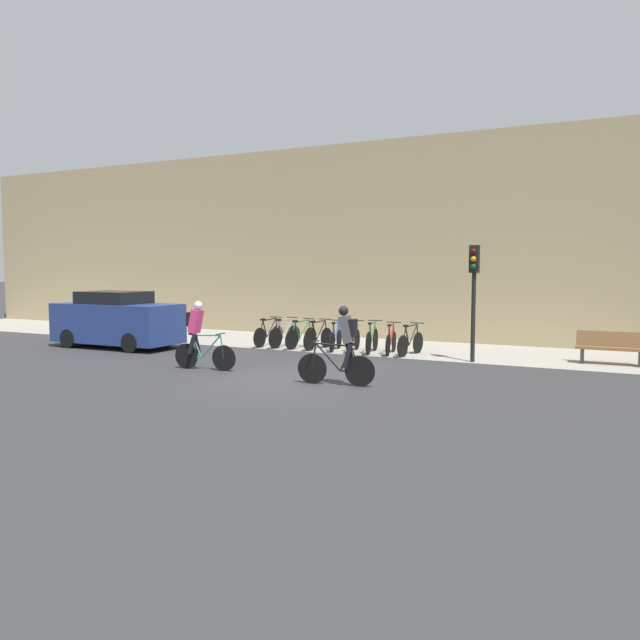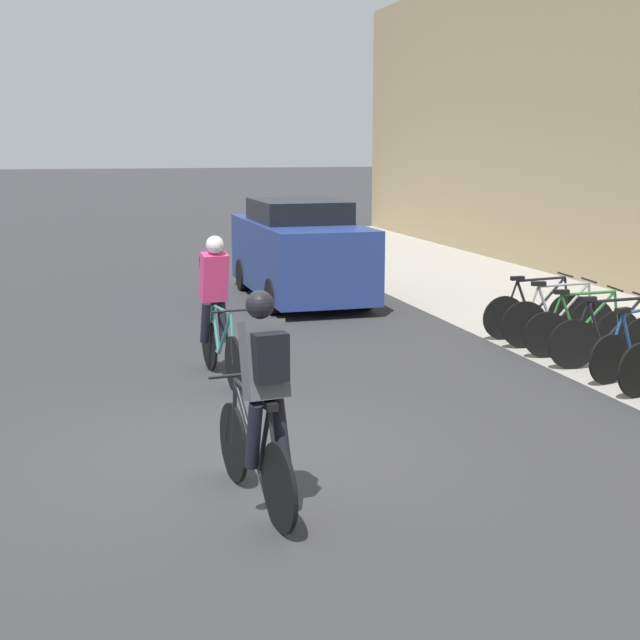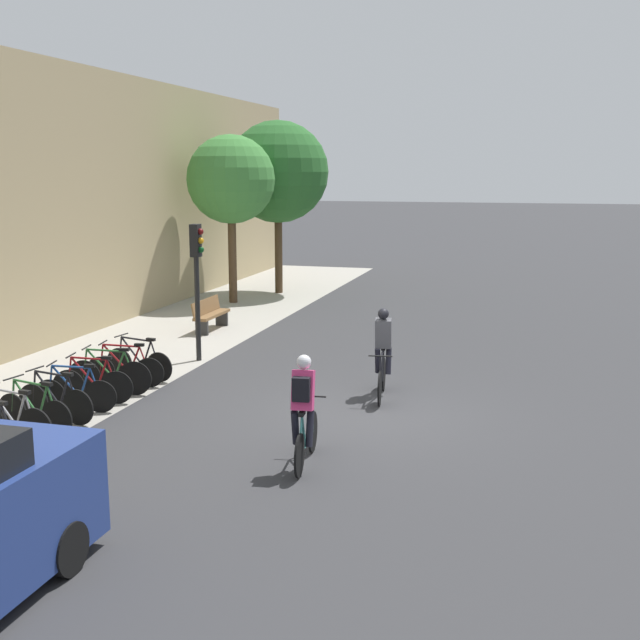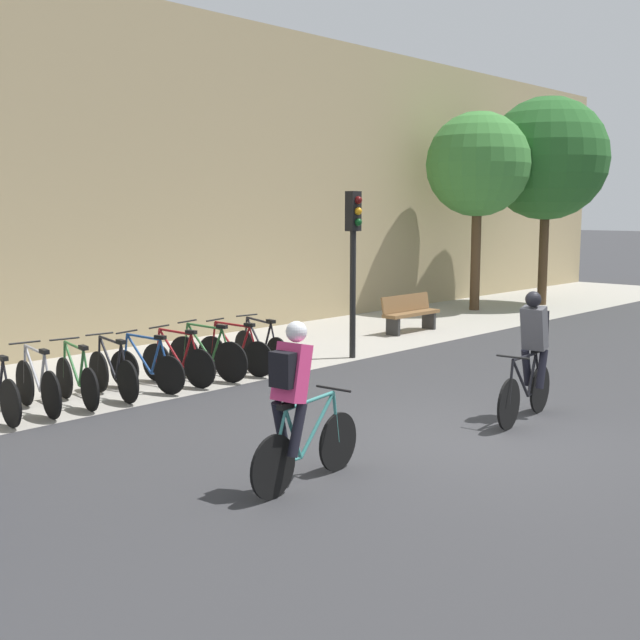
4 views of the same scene
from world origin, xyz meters
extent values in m
plane|color=#333335|center=(0.00, 0.00, 0.00)|extent=(200.00, 200.00, 0.00)
cylinder|color=black|center=(-2.21, 0.37, 0.33)|extent=(0.66, 0.10, 0.66)
cylinder|color=black|center=(-3.31, 0.26, 0.33)|extent=(0.66, 0.10, 0.66)
cylinder|color=teal|center=(-2.58, 0.33, 0.61)|extent=(0.61, 0.10, 0.62)
cylinder|color=teal|center=(-2.99, 0.29, 0.60)|extent=(0.28, 0.07, 0.58)
cylinder|color=teal|center=(-2.70, 0.32, 0.90)|extent=(0.82, 0.12, 0.07)
cylinder|color=teal|center=(-3.09, 0.28, 0.32)|extent=(0.45, 0.08, 0.05)
cylinder|color=teal|center=(-3.21, 0.27, 0.61)|extent=(0.23, 0.06, 0.56)
cylinder|color=teal|center=(-2.25, 0.37, 0.62)|extent=(0.13, 0.05, 0.59)
cylinder|color=black|center=(-2.30, 0.36, 0.95)|extent=(0.07, 0.46, 0.03)
cube|color=black|center=(-3.11, 0.28, 0.92)|extent=(0.21, 0.10, 0.06)
cube|color=#DB3875|center=(-3.01, 0.29, 1.25)|extent=(0.35, 0.35, 0.63)
sphere|color=silver|center=(-2.93, 0.30, 1.66)|extent=(0.24, 0.24, 0.22)
cylinder|color=black|center=(-3.05, 0.17, 0.68)|extent=(0.28, 0.14, 0.56)
cylinder|color=black|center=(-3.07, 0.39, 0.68)|extent=(0.25, 0.13, 0.56)
cube|color=black|center=(-3.15, 0.28, 1.30)|extent=(0.17, 0.27, 0.36)
cylinder|color=black|center=(0.59, -0.16, 0.34)|extent=(0.69, 0.12, 0.69)
cylinder|color=black|center=(1.70, -0.02, 0.34)|extent=(0.69, 0.12, 0.69)
cylinder|color=black|center=(0.97, -0.11, 0.63)|extent=(0.61, 0.12, 0.63)
cylinder|color=black|center=(1.38, -0.06, 0.61)|extent=(0.29, 0.08, 0.58)
cylinder|color=black|center=(1.09, -0.09, 0.91)|extent=(0.83, 0.14, 0.07)
cylinder|color=black|center=(1.48, -0.04, 0.34)|extent=(0.45, 0.09, 0.05)
cylinder|color=black|center=(1.60, -0.03, 0.62)|extent=(0.23, 0.06, 0.56)
cylinder|color=black|center=(0.63, -0.15, 0.63)|extent=(0.13, 0.05, 0.59)
cylinder|color=black|center=(0.68, -0.14, 0.96)|extent=(0.09, 0.46, 0.03)
cube|color=black|center=(1.50, -0.04, 0.93)|extent=(0.21, 0.10, 0.06)
cube|color=#4C4C51|center=(1.40, -0.05, 1.26)|extent=(0.36, 0.36, 0.63)
sphere|color=black|center=(1.32, -0.06, 1.67)|extent=(0.25, 0.25, 0.22)
cylinder|color=black|center=(1.44, 0.06, 0.69)|extent=(0.29, 0.14, 0.56)
cylinder|color=black|center=(1.46, -0.16, 0.69)|extent=(0.25, 0.14, 0.56)
cube|color=black|center=(1.54, -0.04, 1.31)|extent=(0.17, 0.28, 0.36)
cylinder|color=black|center=(-3.80, 5.77, 0.33)|extent=(0.08, 0.66, 0.66)
cylinder|color=black|center=(-3.87, 4.74, 0.33)|extent=(0.08, 0.66, 0.66)
cylinder|color=black|center=(-3.83, 5.42, 0.61)|extent=(0.08, 0.57, 0.62)
cylinder|color=black|center=(-3.85, 5.04, 0.60)|extent=(0.06, 0.27, 0.58)
cylinder|color=black|center=(-3.83, 5.31, 0.90)|extent=(0.09, 0.77, 0.07)
cylinder|color=black|center=(-3.86, 4.95, 0.32)|extent=(0.06, 0.42, 0.05)
cylinder|color=black|center=(-3.87, 4.84, 0.61)|extent=(0.05, 0.22, 0.56)
cylinder|color=black|center=(-3.81, 5.73, 0.62)|extent=(0.04, 0.12, 0.59)
cylinder|color=black|center=(-3.81, 5.69, 0.95)|extent=(0.46, 0.06, 0.03)
cube|color=black|center=(-3.86, 4.93, 0.92)|extent=(0.09, 0.20, 0.06)
cylinder|color=black|center=(-3.16, 5.76, 0.34)|extent=(0.12, 0.68, 0.68)
cylinder|color=black|center=(-3.28, 4.76, 0.34)|extent=(0.12, 0.68, 0.68)
cylinder|color=#99999E|center=(-3.20, 5.42, 0.62)|extent=(0.11, 0.56, 0.62)
cylinder|color=#99999E|center=(-3.24, 5.05, 0.61)|extent=(0.07, 0.26, 0.58)
cylinder|color=#99999E|center=(-3.21, 5.31, 0.91)|extent=(0.13, 0.75, 0.07)
cylinder|color=#99999E|center=(-3.26, 4.96, 0.33)|extent=(0.08, 0.41, 0.05)
cylinder|color=#99999E|center=(-3.27, 4.85, 0.62)|extent=(0.06, 0.22, 0.56)
cylinder|color=#99999E|center=(-3.16, 5.72, 0.63)|extent=(0.05, 0.12, 0.58)
cylinder|color=black|center=(-3.17, 5.68, 0.96)|extent=(0.46, 0.08, 0.03)
cube|color=black|center=(-3.26, 4.94, 0.93)|extent=(0.10, 0.21, 0.06)
cylinder|color=black|center=(-2.52, 5.76, 0.32)|extent=(0.14, 0.64, 0.64)
cylinder|color=black|center=(-2.68, 4.76, 0.32)|extent=(0.14, 0.64, 0.64)
cylinder|color=#2D6B33|center=(-2.57, 5.42, 0.60)|extent=(0.13, 0.56, 0.62)
cylinder|color=#2D6B33|center=(-2.63, 5.05, 0.59)|extent=(0.08, 0.26, 0.58)
cylinder|color=#2D6B33|center=(-2.59, 5.31, 0.89)|extent=(0.16, 0.75, 0.07)
cylinder|color=#2D6B33|center=(-2.65, 4.96, 0.31)|extent=(0.10, 0.41, 0.05)
cylinder|color=#2D6B33|center=(-2.66, 4.85, 0.60)|extent=(0.07, 0.22, 0.56)
cylinder|color=#2D6B33|center=(-2.52, 5.72, 0.61)|extent=(0.05, 0.12, 0.59)
cylinder|color=black|center=(-2.53, 5.68, 0.94)|extent=(0.46, 0.10, 0.03)
cube|color=black|center=(-2.65, 4.94, 0.91)|extent=(0.11, 0.21, 0.06)
cylinder|color=black|center=(-2.03, 4.77, 0.33)|extent=(0.11, 0.66, 0.66)
cylinder|color=black|center=(-1.96, 5.42, 0.61)|extent=(0.10, 0.55, 0.62)
cylinder|color=black|center=(-2.00, 5.05, 0.60)|extent=(0.07, 0.26, 0.58)
cylinder|color=black|center=(-1.97, 5.31, 0.89)|extent=(0.12, 0.74, 0.07)
cylinder|color=black|center=(-2.01, 4.96, 0.32)|extent=(0.08, 0.40, 0.05)
cylinder|color=black|center=(-2.02, 4.85, 0.60)|extent=(0.06, 0.21, 0.56)
cube|color=black|center=(-2.01, 4.94, 0.92)|extent=(0.10, 0.21, 0.06)
cylinder|color=black|center=(-1.26, 4.78, 0.31)|extent=(0.16, 0.62, 0.62)
cylinder|color=#1E478C|center=(-1.31, 5.06, 0.58)|extent=(0.09, 0.25, 0.58)
cylinder|color=#1E478C|center=(-1.29, 4.97, 0.30)|extent=(0.11, 0.39, 0.05)
cylinder|color=#1E478C|center=(-1.27, 4.87, 0.59)|extent=(0.07, 0.21, 0.56)
cube|color=black|center=(-1.29, 4.95, 0.90)|extent=(0.12, 0.21, 0.06)
cylinder|color=black|center=(-0.65, 4.78, 0.33)|extent=(0.15, 0.65, 0.65)
cube|color=navy|center=(-8.12, 2.73, 0.81)|extent=(4.30, 1.78, 1.27)
cube|color=black|center=(-8.23, 2.73, 1.65)|extent=(2.06, 1.57, 0.40)
cylinder|color=black|center=(-6.79, 1.92, 0.31)|extent=(0.62, 0.20, 0.62)
cylinder|color=black|center=(-6.79, 3.55, 0.31)|extent=(0.62, 0.20, 0.62)
cylinder|color=black|center=(-9.45, 1.92, 0.31)|extent=(0.62, 0.20, 0.62)
cylinder|color=black|center=(-9.45, 3.55, 0.31)|extent=(0.62, 0.20, 0.62)
camera|label=1|loc=(6.98, -12.58, 2.62)|focal=35.00mm
camera|label=2|loc=(7.82, -1.45, 2.87)|focal=50.00mm
camera|label=3|loc=(-14.05, -3.07, 4.48)|focal=45.00mm
camera|label=4|loc=(-8.66, -5.39, 2.90)|focal=45.00mm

